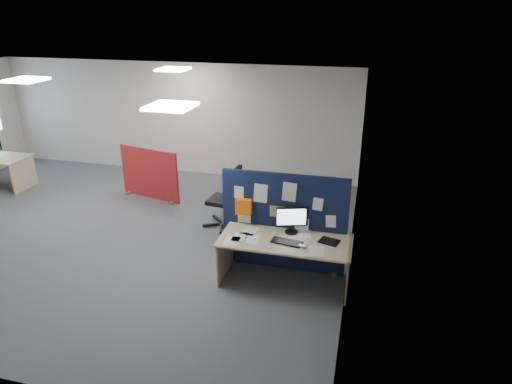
% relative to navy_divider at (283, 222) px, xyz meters
% --- Properties ---
extents(floor, '(9.00, 9.00, 0.00)m').
position_rel_navy_divider_xyz_m(floor, '(-3.46, 0.39, -0.81)').
color(floor, '#515358').
rests_on(floor, ground).
extents(ceiling, '(9.00, 7.00, 0.02)m').
position_rel_navy_divider_xyz_m(ceiling, '(-3.46, 0.39, 1.89)').
color(ceiling, white).
rests_on(ceiling, wall_back).
extents(wall_back, '(9.00, 0.02, 2.70)m').
position_rel_navy_divider_xyz_m(wall_back, '(-3.46, 3.89, 0.54)').
color(wall_back, silver).
rests_on(wall_back, floor).
extents(wall_right, '(0.02, 7.00, 2.70)m').
position_rel_navy_divider_xyz_m(wall_right, '(1.04, 0.39, 0.54)').
color(wall_right, silver).
rests_on(wall_right, floor).
extents(ceiling_lights, '(4.10, 4.10, 0.04)m').
position_rel_navy_divider_xyz_m(ceiling_lights, '(-3.13, 1.05, 1.86)').
color(ceiling_lights, white).
rests_on(ceiling_lights, ceiling).
extents(navy_divider, '(1.95, 0.30, 1.61)m').
position_rel_navy_divider_xyz_m(navy_divider, '(0.00, 0.00, 0.00)').
color(navy_divider, '#0F1638').
rests_on(navy_divider, floor).
extents(main_desk, '(1.95, 0.87, 0.73)m').
position_rel_navy_divider_xyz_m(main_desk, '(0.12, -0.35, -0.24)').
color(main_desk, tan).
rests_on(main_desk, floor).
extents(monitor_main, '(0.47, 0.20, 0.42)m').
position_rel_navy_divider_xyz_m(monitor_main, '(0.17, -0.16, 0.15)').
color(monitor_main, black).
rests_on(monitor_main, main_desk).
extents(keyboard, '(0.47, 0.25, 0.02)m').
position_rel_navy_divider_xyz_m(keyboard, '(0.16, -0.49, -0.07)').
color(keyboard, black).
rests_on(keyboard, main_desk).
extents(mouse, '(0.11, 0.09, 0.03)m').
position_rel_navy_divider_xyz_m(mouse, '(0.40, -0.57, -0.06)').
color(mouse, '#A7A8AD').
rests_on(mouse, main_desk).
extents(paper_tray, '(0.33, 0.29, 0.01)m').
position_rel_navy_divider_xyz_m(paper_tray, '(0.75, -0.31, -0.07)').
color(paper_tray, black).
rests_on(paper_tray, main_desk).
extents(red_divider, '(1.46, 0.40, 1.12)m').
position_rel_navy_divider_xyz_m(red_divider, '(-3.33, 2.13, -0.26)').
color(red_divider, '#A52915').
rests_on(red_divider, floor).
extents(office_chair, '(0.77, 0.78, 1.18)m').
position_rel_navy_divider_xyz_m(office_chair, '(-1.25, 1.19, -0.14)').
color(office_chair, black).
rests_on(office_chair, floor).
extents(desk_papers, '(1.47, 0.84, 0.00)m').
position_rel_navy_divider_xyz_m(desk_papers, '(-0.17, -0.44, -0.08)').
color(desk_papers, white).
rests_on(desk_papers, main_desk).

